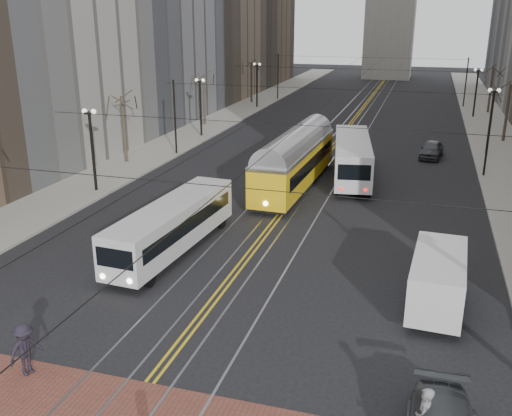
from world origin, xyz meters
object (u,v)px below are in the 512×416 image
Objects in this scene: streetcar at (295,165)px; rear_bus at (352,159)px; sedan_grey at (431,149)px; transit_bus at (173,228)px; cargo_van at (437,283)px; pedestrian_d at (25,349)px.

streetcar reaches higher than rear_bus.
sedan_grey is at bearing 54.25° from streetcar.
streetcar is at bearing 79.66° from transit_bus.
rear_bus is 20.43m from cargo_van.
transit_bus is 0.91× the size of rear_bus.
rear_bus is at bearing 4.18° from pedestrian_d.
streetcar is at bearing -145.16° from rear_bus.
cargo_van is 28.19m from sedan_grey.
pedestrian_d is at bearing -102.39° from sedan_grey.
pedestrian_d is (-3.80, -24.97, -0.66)m from streetcar.
transit_bus is 28.76m from sedan_grey.
pedestrian_d reaches higher than sedan_grey.
cargo_van is at bearing -37.84° from pedestrian_d.
transit_bus reaches higher than sedan_grey.
transit_bus reaches higher than cargo_van.
rear_bus is 6.04× the size of pedestrian_d.
cargo_van is (13.29, -2.50, -0.11)m from transit_bus.
cargo_van reaches higher than pedestrian_d.
cargo_van is at bearing -6.58° from transit_bus.
transit_bus is at bearing -109.46° from sedan_grey.
sedan_grey is at bearing 47.47° from rear_bus.
sedan_grey is 39.44m from pedestrian_d.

